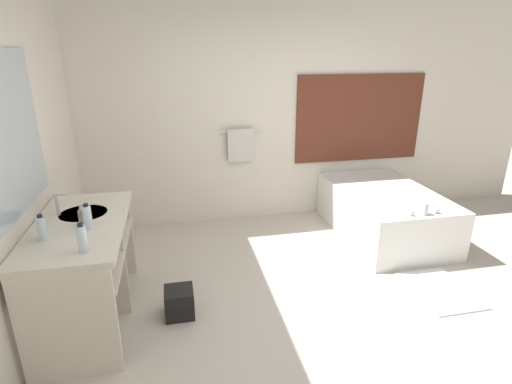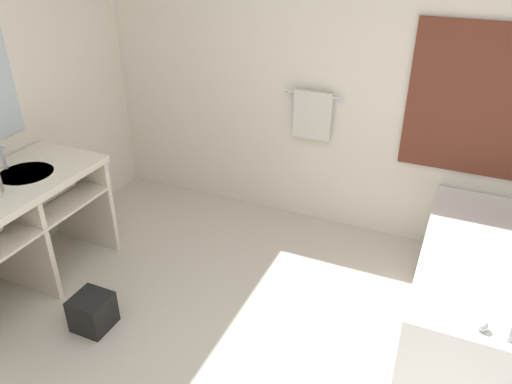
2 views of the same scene
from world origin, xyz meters
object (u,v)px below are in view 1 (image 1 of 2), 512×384
water_bottle_2 (42,228)px  soap_dispenser (83,218)px  waste_bin (179,302)px  water_bottle_1 (82,239)px  water_bottle_3 (87,217)px  bathtub (384,210)px

water_bottle_2 → soap_dispenser: water_bottle_2 is taller
waste_bin → water_bottle_2: bearing=-171.6°
soap_dispenser → water_bottle_1: bearing=-79.5°
water_bottle_1 → water_bottle_3: (-0.03, 0.36, -0.00)m
bathtub → water_bottle_1: bearing=-154.2°
bathtub → waste_bin: size_ratio=6.93×
bathtub → water_bottle_2: size_ratio=8.77×
water_bottle_3 → soap_dispenser: (-0.05, 0.06, -0.03)m
water_bottle_2 → water_bottle_3: bearing=24.5°
water_bottle_2 → soap_dispenser: 0.29m
water_bottle_3 → waste_bin: water_bottle_3 is taller
waste_bin → bathtub: bearing=24.0°
water_bottle_3 → water_bottle_1: bearing=-85.1°
water_bottle_3 → bathtub: bearing=19.6°
bathtub → waste_bin: bathtub is taller
bathtub → water_bottle_2: (-3.29, -1.20, 0.63)m
water_bottle_1 → waste_bin: bearing=32.8°
soap_dispenser → water_bottle_3: bearing=-52.9°
water_bottle_1 → water_bottle_2: 0.39m
water_bottle_2 → water_bottle_3: (0.27, 0.12, 0.00)m
soap_dispenser → waste_bin: size_ratio=0.64×
water_bottle_1 → bathtub: bearing=25.8°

